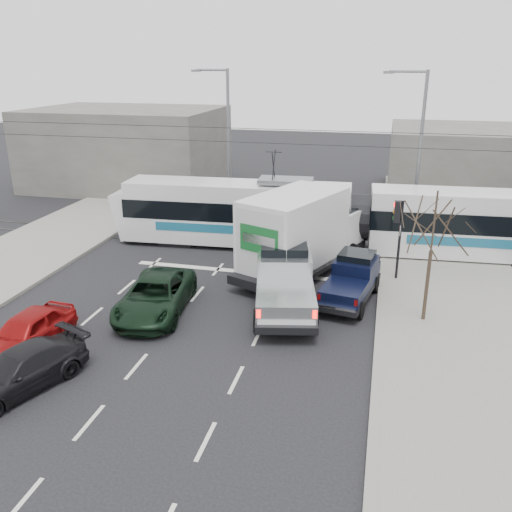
% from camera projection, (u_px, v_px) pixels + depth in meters
% --- Properties ---
extents(ground, '(120.00, 120.00, 0.00)m').
position_uv_depth(ground, '(214.00, 330.00, 20.14)').
color(ground, black).
rests_on(ground, ground).
extents(sidewalk_right, '(6.00, 60.00, 0.15)m').
position_uv_depth(sidewalk_right, '(470.00, 358.00, 18.14)').
color(sidewalk_right, gray).
rests_on(sidewalk_right, ground).
extents(rails, '(60.00, 1.60, 0.03)m').
position_uv_depth(rails, '(270.00, 246.00, 29.27)').
color(rails, '#33302D').
rests_on(rails, ground).
extents(building_left, '(14.00, 10.00, 6.00)m').
position_uv_depth(building_left, '(128.00, 148.00, 42.30)').
color(building_left, slate).
rests_on(building_left, ground).
extents(building_right, '(12.00, 10.00, 5.00)m').
position_uv_depth(building_right, '(476.00, 164.00, 38.59)').
color(building_right, slate).
rests_on(building_right, ground).
extents(bare_tree, '(2.40, 2.40, 5.00)m').
position_uv_depth(bare_tree, '(434.00, 228.00, 19.46)').
color(bare_tree, '#47382B').
rests_on(bare_tree, ground).
extents(traffic_signal, '(0.44, 0.44, 3.60)m').
position_uv_depth(traffic_signal, '(398.00, 223.00, 23.72)').
color(traffic_signal, black).
rests_on(traffic_signal, ground).
extents(street_lamp_near, '(2.38, 0.25, 9.00)m').
position_uv_depth(street_lamp_near, '(417.00, 145.00, 29.58)').
color(street_lamp_near, slate).
rests_on(street_lamp_near, ground).
extents(street_lamp_far, '(2.38, 0.25, 9.00)m').
position_uv_depth(street_lamp_far, '(226.00, 134.00, 33.94)').
color(street_lamp_far, slate).
rests_on(street_lamp_far, ground).
extents(catenary, '(60.00, 0.20, 7.00)m').
position_uv_depth(catenary, '(271.00, 175.00, 27.95)').
color(catenary, black).
rests_on(catenary, ground).
extents(tram, '(24.94, 3.92, 5.07)m').
position_uv_depth(tram, '(359.00, 218.00, 27.84)').
color(tram, white).
rests_on(tram, ground).
extents(silver_pickup, '(3.53, 6.82, 2.36)m').
position_uv_depth(silver_pickup, '(284.00, 277.00, 21.98)').
color(silver_pickup, black).
rests_on(silver_pickup, ground).
extents(box_truck, '(5.53, 8.31, 3.94)m').
position_uv_depth(box_truck, '(302.00, 234.00, 24.89)').
color(box_truck, black).
rests_on(box_truck, ground).
extents(navy_pickup, '(2.38, 4.67, 1.88)m').
position_uv_depth(navy_pickup, '(352.00, 278.00, 22.48)').
color(navy_pickup, black).
rests_on(navy_pickup, ground).
extents(green_car, '(2.94, 5.37, 1.42)m').
position_uv_depth(green_car, '(155.00, 296.00, 21.35)').
color(green_car, black).
rests_on(green_car, ground).
extents(red_car, '(1.92, 4.10, 1.36)m').
position_uv_depth(red_car, '(27.00, 332.00, 18.57)').
color(red_car, maroon).
rests_on(red_car, ground).
extents(dark_car, '(3.21, 4.67, 1.25)m').
position_uv_depth(dark_car, '(19.00, 371.00, 16.36)').
color(dark_car, black).
rests_on(dark_car, ground).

